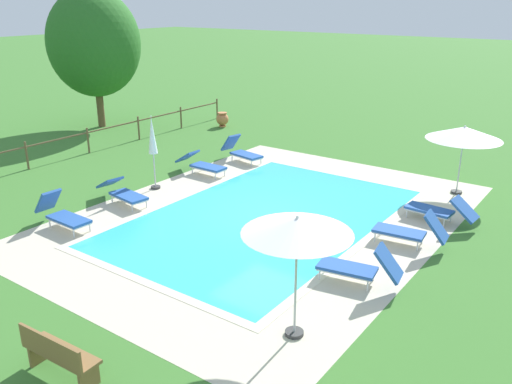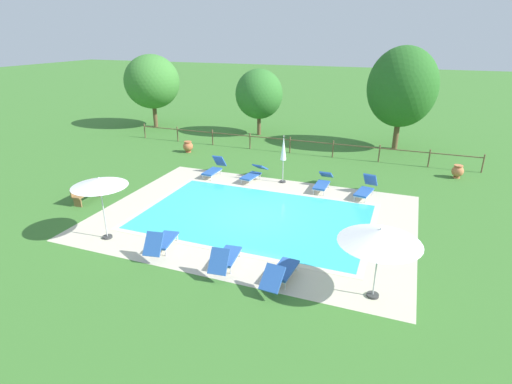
{
  "view_description": "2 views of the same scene",
  "coord_description": "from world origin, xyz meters",
  "px_view_note": "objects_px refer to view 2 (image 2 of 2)",
  "views": [
    {
      "loc": [
        -12.02,
        -8.25,
        6.03
      ],
      "look_at": [
        0.19,
        0.5,
        0.6
      ],
      "focal_mm": 37.71,
      "sensor_mm": 36.0,
      "label": 1
    },
    {
      "loc": [
        5.62,
        -14.53,
        7.31
      ],
      "look_at": [
        -0.14,
        0.56,
        0.89
      ],
      "focal_mm": 28.41,
      "sensor_mm": 36.0,
      "label": 2
    }
  ],
  "objects_px": {
    "terracotta_urn_near_fence": "(458,171)",
    "sun_lounger_north_mid": "(162,241)",
    "sun_lounger_south_near_corner": "(366,189)",
    "sun_lounger_north_end": "(254,173)",
    "sun_lounger_north_far": "(214,169)",
    "wooden_bench_lawn_side": "(85,192)",
    "sun_lounger_north_near_steps": "(323,182)",
    "tree_centre": "(402,87)",
    "sun_lounger_south_mid": "(281,272)",
    "patio_umbrella_open_foreground": "(99,183)",
    "tree_west_mid": "(152,82)",
    "tree_far_west": "(259,94)",
    "patio_umbrella_open_by_bench": "(380,236)",
    "patio_umbrella_closed_row_west": "(283,151)",
    "sun_lounger_south_end": "(226,258)",
    "terracotta_urn_by_tree": "(188,146)"
  },
  "relations": [
    {
      "from": "sun_lounger_south_mid",
      "to": "patio_umbrella_open_foreground",
      "type": "xyz_separation_m",
      "value": [
        -7.05,
        0.45,
        1.86
      ]
    },
    {
      "from": "sun_lounger_north_mid",
      "to": "sun_lounger_south_mid",
      "type": "height_order",
      "value": "sun_lounger_north_mid"
    },
    {
      "from": "sun_lounger_north_near_steps",
      "to": "sun_lounger_north_end",
      "type": "relative_size",
      "value": 0.96
    },
    {
      "from": "sun_lounger_north_end",
      "to": "terracotta_urn_near_fence",
      "type": "distance_m",
      "value": 10.89
    },
    {
      "from": "sun_lounger_north_mid",
      "to": "terracotta_urn_by_tree",
      "type": "distance_m",
      "value": 12.79
    },
    {
      "from": "sun_lounger_north_near_steps",
      "to": "tree_centre",
      "type": "relative_size",
      "value": 0.31
    },
    {
      "from": "sun_lounger_north_mid",
      "to": "tree_west_mid",
      "type": "relative_size",
      "value": 0.34
    },
    {
      "from": "tree_west_mid",
      "to": "tree_centre",
      "type": "xyz_separation_m",
      "value": [
        18.78,
        -0.04,
        0.43
      ]
    },
    {
      "from": "terracotta_urn_near_fence",
      "to": "sun_lounger_north_mid",
      "type": "bearing_deg",
      "value": -130.16
    },
    {
      "from": "sun_lounger_north_end",
      "to": "terracotta_urn_near_fence",
      "type": "height_order",
      "value": "sun_lounger_north_end"
    },
    {
      "from": "sun_lounger_north_end",
      "to": "terracotta_urn_by_tree",
      "type": "height_order",
      "value": "sun_lounger_north_end"
    },
    {
      "from": "sun_lounger_south_near_corner",
      "to": "tree_west_mid",
      "type": "xyz_separation_m",
      "value": [
        -17.98,
        9.37,
        3.2
      ]
    },
    {
      "from": "patio_umbrella_open_foreground",
      "to": "patio_umbrella_closed_row_west",
      "type": "xyz_separation_m",
      "value": [
        4.4,
        8.21,
        -0.55
      ]
    },
    {
      "from": "sun_lounger_north_mid",
      "to": "patio_umbrella_open_by_bench",
      "type": "height_order",
      "value": "patio_umbrella_open_by_bench"
    },
    {
      "from": "tree_centre",
      "to": "sun_lounger_north_mid",
      "type": "bearing_deg",
      "value": -111.9
    },
    {
      "from": "sun_lounger_north_mid",
      "to": "terracotta_urn_near_fence",
      "type": "distance_m",
      "value": 16.11
    },
    {
      "from": "sun_lounger_north_mid",
      "to": "sun_lounger_north_far",
      "type": "distance_m",
      "value": 8.26
    },
    {
      "from": "sun_lounger_north_far",
      "to": "tree_far_west",
      "type": "relative_size",
      "value": 0.39
    },
    {
      "from": "sun_lounger_south_near_corner",
      "to": "terracotta_urn_near_fence",
      "type": "height_order",
      "value": "sun_lounger_south_near_corner"
    },
    {
      "from": "sun_lounger_north_mid",
      "to": "tree_far_west",
      "type": "xyz_separation_m",
      "value": [
        -2.94,
        17.68,
        2.64
      ]
    },
    {
      "from": "sun_lounger_north_end",
      "to": "wooden_bench_lawn_side",
      "type": "bearing_deg",
      "value": -138.53
    },
    {
      "from": "terracotta_urn_near_fence",
      "to": "patio_umbrella_open_foreground",
      "type": "bearing_deg",
      "value": -136.62
    },
    {
      "from": "sun_lounger_south_mid",
      "to": "tree_west_mid",
      "type": "distance_m",
      "value": 24.26
    },
    {
      "from": "sun_lounger_south_near_corner",
      "to": "tree_far_west",
      "type": "bearing_deg",
      "value": 132.82
    },
    {
      "from": "sun_lounger_north_mid",
      "to": "tree_centre",
      "type": "xyz_separation_m",
      "value": [
        6.93,
        17.23,
        3.62
      ]
    },
    {
      "from": "wooden_bench_lawn_side",
      "to": "tree_far_west",
      "type": "relative_size",
      "value": 0.31
    },
    {
      "from": "sun_lounger_south_near_corner",
      "to": "terracotta_urn_by_tree",
      "type": "bearing_deg",
      "value": 162.7
    },
    {
      "from": "patio_umbrella_open_foreground",
      "to": "wooden_bench_lawn_side",
      "type": "relative_size",
      "value": 1.61
    },
    {
      "from": "terracotta_urn_near_fence",
      "to": "patio_umbrella_closed_row_west",
      "type": "bearing_deg",
      "value": -154.87
    },
    {
      "from": "tree_west_mid",
      "to": "tree_far_west",
      "type": "bearing_deg",
      "value": 2.65
    },
    {
      "from": "sun_lounger_south_mid",
      "to": "patio_umbrella_closed_row_west",
      "type": "bearing_deg",
      "value": 107.0
    },
    {
      "from": "sun_lounger_north_near_steps",
      "to": "sun_lounger_south_near_corner",
      "type": "xyz_separation_m",
      "value": [
        2.1,
        -0.22,
        0.03
      ]
    },
    {
      "from": "sun_lounger_north_end",
      "to": "sun_lounger_south_near_corner",
      "type": "bearing_deg",
      "value": -2.43
    },
    {
      "from": "sun_lounger_north_mid",
      "to": "patio_umbrella_closed_row_west",
      "type": "height_order",
      "value": "patio_umbrella_closed_row_west"
    },
    {
      "from": "sun_lounger_north_mid",
      "to": "terracotta_urn_by_tree",
      "type": "bearing_deg",
      "value": 115.66
    },
    {
      "from": "sun_lounger_north_far",
      "to": "wooden_bench_lawn_side",
      "type": "relative_size",
      "value": 1.23
    },
    {
      "from": "terracotta_urn_near_fence",
      "to": "tree_far_west",
      "type": "relative_size",
      "value": 0.15
    },
    {
      "from": "sun_lounger_south_near_corner",
      "to": "sun_lounger_south_end",
      "type": "height_order",
      "value": "sun_lounger_south_near_corner"
    },
    {
      "from": "patio_umbrella_open_foreground",
      "to": "tree_far_west",
      "type": "height_order",
      "value": "tree_far_west"
    },
    {
      "from": "sun_lounger_south_mid",
      "to": "sun_lounger_north_mid",
      "type": "bearing_deg",
      "value": 175.75
    },
    {
      "from": "sun_lounger_south_near_corner",
      "to": "tree_centre",
      "type": "height_order",
      "value": "tree_centre"
    },
    {
      "from": "sun_lounger_north_mid",
      "to": "sun_lounger_north_far",
      "type": "bearing_deg",
      "value": 103.45
    },
    {
      "from": "tree_far_west",
      "to": "tree_centre",
      "type": "relative_size",
      "value": 0.74
    },
    {
      "from": "sun_lounger_north_near_steps",
      "to": "tree_centre",
      "type": "xyz_separation_m",
      "value": [
        2.9,
        9.12,
        3.66
      ]
    },
    {
      "from": "patio_umbrella_open_by_bench",
      "to": "tree_centre",
      "type": "xyz_separation_m",
      "value": [
        -0.37,
        17.28,
        2.01
      ]
    },
    {
      "from": "sun_lounger_south_end",
      "to": "sun_lounger_north_mid",
      "type": "bearing_deg",
      "value": 175.59
    },
    {
      "from": "sun_lounger_south_end",
      "to": "terracotta_urn_by_tree",
      "type": "relative_size",
      "value": 2.63
    },
    {
      "from": "sun_lounger_north_far",
      "to": "tree_centre",
      "type": "bearing_deg",
      "value": 46.11
    },
    {
      "from": "patio_umbrella_closed_row_west",
      "to": "tree_west_mid",
      "type": "bearing_deg",
      "value": 146.92
    },
    {
      "from": "sun_lounger_north_near_steps",
      "to": "sun_lounger_north_far",
      "type": "bearing_deg",
      "value": -179.25
    }
  ]
}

